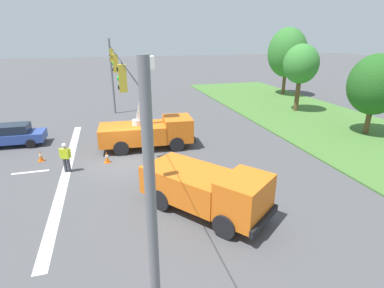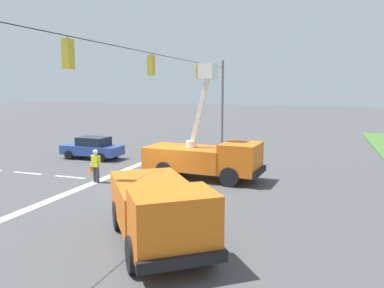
% 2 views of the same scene
% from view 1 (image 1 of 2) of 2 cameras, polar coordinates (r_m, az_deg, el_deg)
% --- Properties ---
extents(ground_plane, '(200.00, 200.00, 0.00)m').
position_cam_1_polar(ground_plane, '(19.20, -12.88, -3.40)').
color(ground_plane, '#4C4C4F').
extents(grass_verge, '(56.00, 12.00, 0.10)m').
position_cam_1_polar(grass_verge, '(26.69, 29.28, 1.26)').
color(grass_verge, '#477533').
rests_on(grass_verge, ground).
extents(lane_markings, '(17.60, 15.25, 0.01)m').
position_cam_1_polar(lane_markings, '(19.65, -26.94, -4.62)').
color(lane_markings, silver).
rests_on(lane_markings, ground).
extents(signal_gantry, '(26.20, 0.33, 7.20)m').
position_cam_1_polar(signal_gantry, '(17.94, -13.98, 9.70)').
color(signal_gantry, slate).
rests_on(signal_gantry, ground).
extents(tree_far_west, '(5.40, 4.60, 8.44)m').
position_cam_1_polar(tree_far_west, '(41.33, 17.66, 16.24)').
color(tree_far_west, brown).
rests_on(tree_far_west, ground).
extents(tree_west, '(3.46, 3.44, 6.72)m').
position_cam_1_polar(tree_west, '(32.39, 20.05, 14.06)').
color(tree_west, brown).
rests_on(tree_west, ground).
extents(tree_centre, '(3.94, 3.99, 6.25)m').
position_cam_1_polar(tree_centre, '(26.87, 31.56, 9.59)').
color(tree_centre, brown).
rests_on(tree_centre, ground).
extents(utility_truck_bucket_lift, '(2.86, 6.61, 6.22)m').
position_cam_1_polar(utility_truck_bucket_lift, '(20.94, -8.19, 2.65)').
color(utility_truck_bucket_lift, orange).
rests_on(utility_truck_bucket_lift, ground).
extents(utility_truck_support_near, '(6.05, 5.40, 2.19)m').
position_cam_1_polar(utility_truck_support_near, '(13.22, 2.81, -8.39)').
color(utility_truck_support_near, orange).
rests_on(utility_truck_support_near, ground).
extents(sedan_blue, '(2.01, 4.35, 1.56)m').
position_cam_1_polar(sedan_blue, '(24.80, -30.99, 1.46)').
color(sedan_blue, '#2D4799').
rests_on(sedan_blue, ground).
extents(road_worker, '(0.32, 0.64, 1.77)m').
position_cam_1_polar(road_worker, '(18.50, -22.94, -2.10)').
color(road_worker, '#383842').
rests_on(road_worker, ground).
extents(traffic_cone_foreground_left, '(0.36, 0.36, 0.73)m').
position_cam_1_polar(traffic_cone_foreground_left, '(19.29, -15.93, -2.42)').
color(traffic_cone_foreground_left, orange).
rests_on(traffic_cone_foreground_left, ground).
extents(traffic_cone_mid_left, '(0.36, 0.36, 0.70)m').
position_cam_1_polar(traffic_cone_mid_left, '(21.03, -26.90, -2.05)').
color(traffic_cone_mid_left, orange).
rests_on(traffic_cone_mid_left, ground).
extents(traffic_cone_mid_right, '(0.36, 0.36, 0.61)m').
position_cam_1_polar(traffic_cone_mid_right, '(27.10, -29.60, 1.99)').
color(traffic_cone_mid_right, orange).
rests_on(traffic_cone_mid_right, ground).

